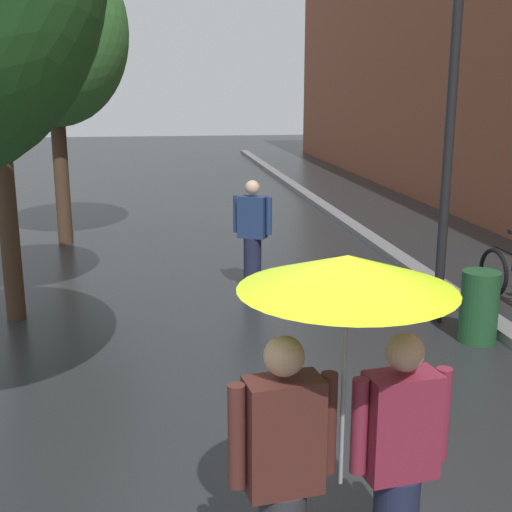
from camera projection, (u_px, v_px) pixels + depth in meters
The scene contains 6 objects.
kerb_strip at pixel (356, 229), 14.07m from camera, with size 0.30×36.00×0.12m, color slate.
street_tree_2 at pixel (52, 33), 12.09m from camera, with size 2.73×2.73×5.57m.
couple_under_umbrella at pixel (344, 384), 3.55m from camera, with size 1.26×1.13×2.08m.
street_lamp_post at pixel (450, 119), 8.05m from camera, with size 0.24×0.24×4.35m.
litter_bin at pixel (479, 307), 7.88m from camera, with size 0.44×0.44×0.85m, color #1E4C28.
pedestrian_walking_midground at pixel (252, 235), 9.78m from camera, with size 0.53×0.39×1.63m.
Camera 1 is at (-0.90, -3.33, 2.90)m, focal length 47.49 mm.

